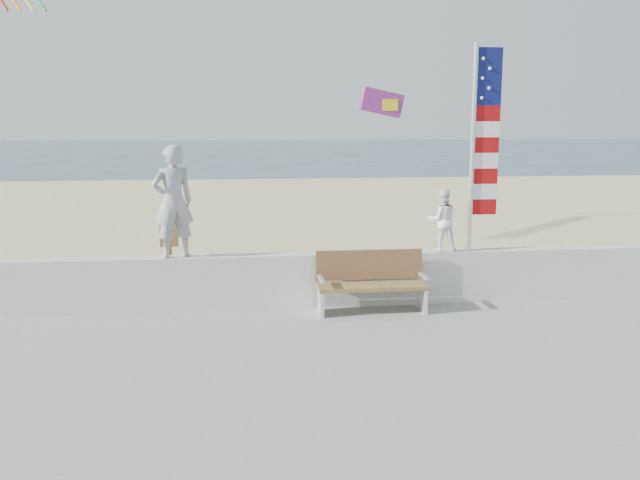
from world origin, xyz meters
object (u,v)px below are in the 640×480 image
Objects in this scene: adult at (173,202)px; flag at (480,139)px; child at (442,220)px; bench at (371,281)px.

flag reaches higher than adult.
adult is 1.72× the size of child.
flag is at bearing 158.35° from adult.
child is 1.68m from bench.
child is 0.60× the size of bench.
child is at bearing 18.97° from bench.
adult is 3.50m from bench.
flag is (0.62, -0.00, 1.38)m from child.
adult is at bearing 2.28° from child.
flag is at bearing 13.16° from bench.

